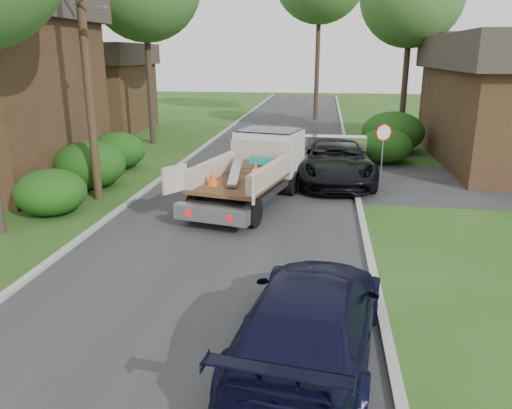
{
  "coord_description": "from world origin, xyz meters",
  "views": [
    {
      "loc": [
        2.78,
        -11.98,
        5.17
      ],
      "look_at": [
        0.99,
        1.07,
        1.2
      ],
      "focal_mm": 35.0,
      "sensor_mm": 36.0,
      "label": 1
    }
  ],
  "objects_px": {
    "stop_sign": "(383,140)",
    "utility_pole": "(86,54)",
    "flatbed_truck": "(258,164)",
    "navy_suv": "(311,318)",
    "house_left_far": "(92,86)",
    "black_pickup": "(335,160)"
  },
  "relations": [
    {
      "from": "house_left_far",
      "to": "black_pickup",
      "type": "bearing_deg",
      "value": -38.08
    },
    {
      "from": "utility_pole",
      "to": "navy_suv",
      "type": "relative_size",
      "value": 1.81
    },
    {
      "from": "utility_pole",
      "to": "black_pickup",
      "type": "bearing_deg",
      "value": 23.96
    },
    {
      "from": "navy_suv",
      "to": "stop_sign",
      "type": "bearing_deg",
      "value": -92.94
    },
    {
      "from": "stop_sign",
      "to": "house_left_far",
      "type": "height_order",
      "value": "house_left_far"
    },
    {
      "from": "utility_pole",
      "to": "navy_suv",
      "type": "xyz_separation_m",
      "value": [
        8.15,
        -9.22,
        -4.37
      ]
    },
    {
      "from": "flatbed_truck",
      "to": "navy_suv",
      "type": "height_order",
      "value": "flatbed_truck"
    },
    {
      "from": "stop_sign",
      "to": "house_left_far",
      "type": "bearing_deg",
      "value": 145.19
    },
    {
      "from": "house_left_far",
      "to": "navy_suv",
      "type": "relative_size",
      "value": 1.37
    },
    {
      "from": "house_left_far",
      "to": "navy_suv",
      "type": "xyz_separation_m",
      "value": [
        16.17,
        -26.24,
        -2.25
      ]
    },
    {
      "from": "utility_pole",
      "to": "flatbed_truck",
      "type": "distance_m",
      "value": 7.1
    },
    {
      "from": "utility_pole",
      "to": "navy_suv",
      "type": "height_order",
      "value": "utility_pole"
    },
    {
      "from": "house_left_far",
      "to": "stop_sign",
      "type": "bearing_deg",
      "value": -34.81
    },
    {
      "from": "stop_sign",
      "to": "utility_pole",
      "type": "bearing_deg",
      "value": -159.38
    },
    {
      "from": "utility_pole",
      "to": "black_pickup",
      "type": "distance_m",
      "value": 10.48
    },
    {
      "from": "utility_pole",
      "to": "house_left_far",
      "type": "xyz_separation_m",
      "value": [
        -8.02,
        17.02,
        -2.12
      ]
    },
    {
      "from": "utility_pole",
      "to": "flatbed_truck",
      "type": "relative_size",
      "value": 1.47
    },
    {
      "from": "stop_sign",
      "to": "utility_pole",
      "type": "height_order",
      "value": "utility_pole"
    },
    {
      "from": "flatbed_truck",
      "to": "black_pickup",
      "type": "relative_size",
      "value": 1.04
    },
    {
      "from": "house_left_far",
      "to": "navy_suv",
      "type": "height_order",
      "value": "house_left_far"
    },
    {
      "from": "flatbed_truck",
      "to": "navy_suv",
      "type": "relative_size",
      "value": 1.24
    },
    {
      "from": "stop_sign",
      "to": "house_left_far",
      "type": "relative_size",
      "value": 0.33
    }
  ]
}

